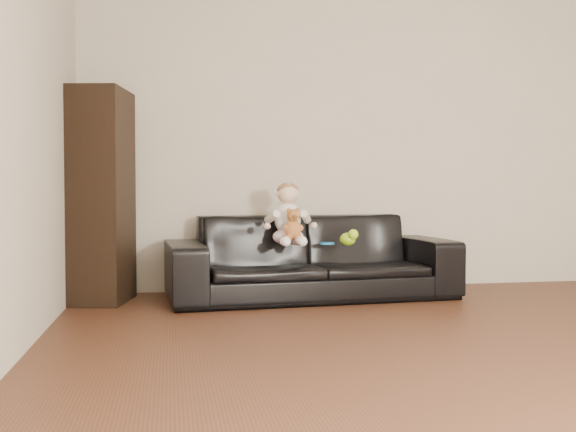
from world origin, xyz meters
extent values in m
plane|color=#4C2A1A|center=(0.00, 0.00, 0.00)|extent=(5.50, 5.50, 0.00)
plane|color=beige|center=(0.00, 2.75, 1.30)|extent=(5.00, 0.00, 5.00)
imported|color=black|center=(-0.69, 2.25, 0.32)|extent=(2.25, 1.01, 0.64)
cube|color=black|center=(-2.28, 2.35, 0.79)|extent=(0.50, 0.61, 1.58)
cube|color=silver|center=(-2.26, 2.35, 1.15)|extent=(0.23, 0.28, 0.28)
ellipsoid|color=#F6D0DB|center=(-0.89, 2.14, 0.49)|extent=(0.24, 0.21, 0.13)
ellipsoid|color=white|center=(-0.89, 2.16, 0.62)|extent=(0.21, 0.17, 0.24)
sphere|color=beige|center=(-0.89, 2.14, 0.81)|extent=(0.17, 0.17, 0.16)
ellipsoid|color=#8C603F|center=(-0.89, 2.15, 0.84)|extent=(0.17, 0.17, 0.11)
cylinder|color=#F6D0DB|center=(-0.94, 1.99, 0.47)|extent=(0.08, 0.20, 0.08)
cylinder|color=#F6D0DB|center=(-0.85, 1.99, 0.47)|extent=(0.08, 0.20, 0.08)
sphere|color=white|center=(-0.95, 1.89, 0.47)|extent=(0.07, 0.07, 0.07)
sphere|color=white|center=(-0.84, 1.89, 0.47)|extent=(0.07, 0.07, 0.07)
cylinder|color=white|center=(-1.02, 2.11, 0.64)|extent=(0.06, 0.17, 0.11)
cylinder|color=white|center=(-0.77, 2.11, 0.64)|extent=(0.06, 0.17, 0.11)
ellipsoid|color=#A86530|center=(-0.88, 1.99, 0.55)|extent=(0.14, 0.12, 0.14)
sphere|color=#A86530|center=(-0.88, 1.98, 0.65)|extent=(0.11, 0.11, 0.09)
sphere|color=#A86530|center=(-0.92, 1.99, 0.69)|extent=(0.04, 0.04, 0.04)
sphere|color=#A86530|center=(-0.85, 1.99, 0.69)|extent=(0.04, 0.04, 0.04)
sphere|color=#593819|center=(-0.88, 1.94, 0.64)|extent=(0.04, 0.04, 0.04)
ellipsoid|color=#99DB19|center=(-0.46, 2.01, 0.47)|extent=(0.14, 0.16, 0.10)
sphere|color=red|center=(-0.44, 2.10, 0.46)|extent=(0.07, 0.07, 0.07)
cylinder|color=#1880C5|center=(-0.59, 2.16, 0.43)|extent=(0.14, 0.14, 0.02)
camera|label=1|loc=(-1.77, -2.60, 0.81)|focal=40.00mm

